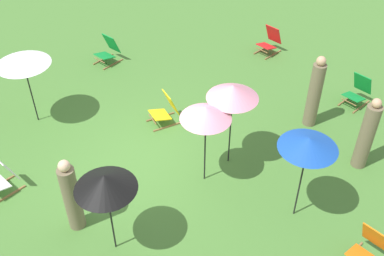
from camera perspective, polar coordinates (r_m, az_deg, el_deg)
ground_plane at (r=10.26m, az=-5.13°, el=-4.92°), size 40.00×40.00×0.00m
deckchair_1 at (r=11.24m, az=-3.29°, el=2.26°), size 0.64×0.85×0.83m
deckchair_2 at (r=13.84m, az=-10.31°, el=9.39°), size 0.59×0.83×0.83m
deckchair_3 at (r=14.31m, az=9.59°, el=10.52°), size 0.52×0.79×0.83m
deckchair_4 at (r=12.61m, az=19.81°, el=4.29°), size 0.50×0.78×0.83m
deckchair_7 at (r=10.27m, az=-22.47°, el=-5.61°), size 0.56×0.81×0.83m
deckchair_8 at (r=8.91m, az=20.94°, el=-13.72°), size 0.51×0.78×0.83m
umbrella_0 at (r=11.22m, az=-20.21°, el=7.85°), size 1.26×1.26×1.81m
umbrella_1 at (r=7.67m, az=-10.70°, el=-6.60°), size 1.06×1.06×1.86m
umbrella_2 at (r=9.24m, az=5.06°, el=4.47°), size 1.07×1.07×2.03m
umbrella_3 at (r=8.82m, az=1.72°, el=1.83°), size 1.02×1.02×1.90m
umbrella_4 at (r=8.26m, az=14.21°, el=-1.85°), size 1.07×1.07×1.97m
person_0 at (r=10.42m, az=20.77°, el=-0.86°), size 0.35×0.35×1.78m
person_1 at (r=8.83m, az=-14.68°, el=-8.20°), size 0.44×0.44×1.68m
person_2 at (r=11.25m, az=14.91°, el=4.17°), size 0.32×0.32×1.88m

